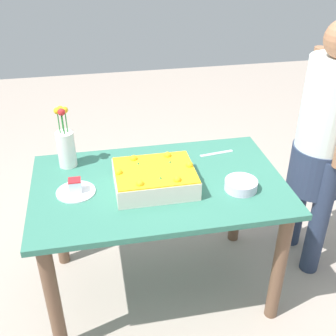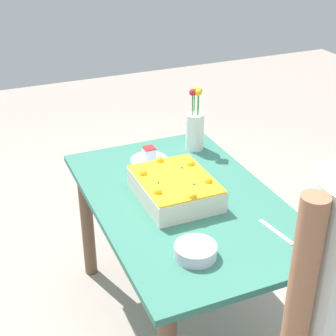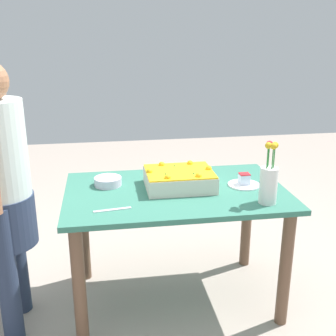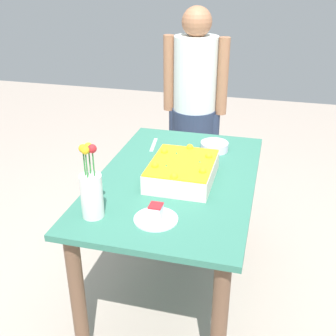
# 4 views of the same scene
# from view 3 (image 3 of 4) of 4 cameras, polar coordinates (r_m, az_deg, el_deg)

# --- Properties ---
(ground_plane) EXTENTS (8.00, 8.00, 0.00)m
(ground_plane) POSITION_cam_3_polar(r_m,az_deg,el_deg) (2.81, 1.00, -17.11)
(ground_plane) COLOR #AA9B8E
(dining_table) EXTENTS (1.28, 0.80, 0.74)m
(dining_table) POSITION_cam_3_polar(r_m,az_deg,el_deg) (2.51, 1.07, -5.72)
(dining_table) COLOR #357460
(dining_table) RESTS_ON ground_plane
(sheet_cake) EXTENTS (0.40, 0.32, 0.13)m
(sheet_cake) POSITION_cam_3_polar(r_m,az_deg,el_deg) (2.48, 1.54, -1.48)
(sheet_cake) COLOR silver
(sheet_cake) RESTS_ON dining_table
(serving_plate_with_slice) EXTENTS (0.19, 0.19, 0.07)m
(serving_plate_with_slice) POSITION_cam_3_polar(r_m,az_deg,el_deg) (2.56, 10.26, -1.90)
(serving_plate_with_slice) COLOR white
(serving_plate_with_slice) RESTS_ON dining_table
(cake_knife) EXTENTS (0.20, 0.05, 0.00)m
(cake_knife) POSITION_cam_3_polar(r_m,az_deg,el_deg) (2.21, -7.55, -5.62)
(cake_knife) COLOR silver
(cake_knife) RESTS_ON dining_table
(flower_vase) EXTENTS (0.10, 0.10, 0.34)m
(flower_vase) POSITION_cam_3_polar(r_m,az_deg,el_deg) (2.30, 13.47, -1.82)
(flower_vase) COLOR white
(flower_vase) RESTS_ON dining_table
(fruit_bowl) EXTENTS (0.16, 0.16, 0.05)m
(fruit_bowl) POSITION_cam_3_polar(r_m,az_deg,el_deg) (2.54, -8.14, -1.81)
(fruit_bowl) COLOR silver
(fruit_bowl) RESTS_ON dining_table
(person_standing) EXTENTS (0.31, 0.45, 1.49)m
(person_standing) POSITION_cam_3_polar(r_m,az_deg,el_deg) (2.36, -21.64, -2.24)
(person_standing) COLOR #28344E
(person_standing) RESTS_ON ground_plane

